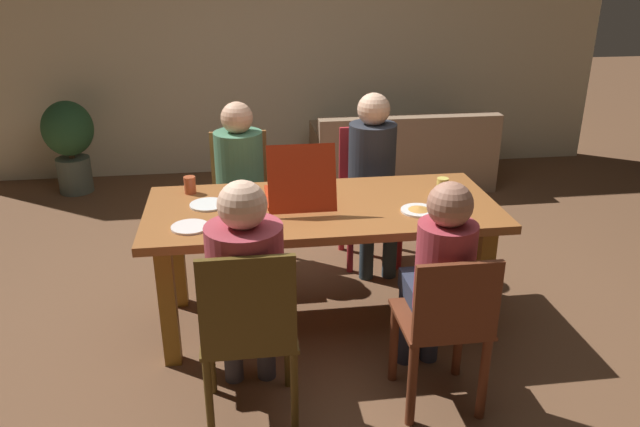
# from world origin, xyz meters

# --- Properties ---
(ground_plane) EXTENTS (20.00, 20.00, 0.00)m
(ground_plane) POSITION_xyz_m (0.00, 0.00, 0.00)
(ground_plane) COLOR brown
(back_wall) EXTENTS (6.72, 0.12, 2.67)m
(back_wall) POSITION_xyz_m (0.00, 3.08, 1.33)
(back_wall) COLOR beige
(back_wall) RESTS_ON ground
(dining_table) EXTENTS (2.03, 0.90, 0.77)m
(dining_table) POSITION_xyz_m (0.00, 0.00, 0.67)
(dining_table) COLOR brown
(dining_table) RESTS_ON ground
(chair_0) EXTENTS (0.42, 0.42, 0.87)m
(chair_0) POSITION_xyz_m (0.47, -0.89, 0.47)
(chair_0) COLOR brown
(chair_0) RESTS_ON ground
(person_0) EXTENTS (0.28, 0.52, 1.18)m
(person_0) POSITION_xyz_m (0.47, -0.74, 0.69)
(person_0) COLOR #2B3143
(person_0) RESTS_ON ground
(chair_1) EXTENTS (0.44, 0.41, 0.95)m
(chair_1) POSITION_xyz_m (-0.46, -0.89, 0.54)
(chair_1) COLOR #543F17
(chair_1) RESTS_ON ground
(person_1) EXTENTS (0.35, 0.50, 1.22)m
(person_1) POSITION_xyz_m (-0.46, -0.75, 0.73)
(person_1) COLOR #433F49
(person_1) RESTS_ON ground
(chair_2) EXTENTS (0.42, 0.40, 0.96)m
(chair_2) POSITION_xyz_m (-0.46, 0.92, 0.54)
(chair_2) COLOR #955D2F
(chair_2) RESTS_ON ground
(person_2) EXTENTS (0.33, 0.56, 1.21)m
(person_2) POSITION_xyz_m (-0.46, 0.76, 0.71)
(person_2) COLOR #33393B
(person_2) RESTS_ON ground
(chair_3) EXTENTS (0.42, 0.43, 0.97)m
(chair_3) POSITION_xyz_m (0.47, 0.88, 0.51)
(chair_3) COLOR #AD252B
(chair_3) RESTS_ON ground
(person_3) EXTENTS (0.33, 0.51, 1.25)m
(person_3) POSITION_xyz_m (0.47, 0.74, 0.74)
(person_3) COLOR #2C3942
(person_3) RESTS_ON ground
(pizza_box_0) EXTENTS (0.38, 0.49, 0.39)m
(pizza_box_0) POSITION_xyz_m (-0.13, 0.09, 0.83)
(pizza_box_0) COLOR #B42C11
(pizza_box_0) RESTS_ON dining_table
(plate_0) EXTENTS (0.20, 0.20, 0.01)m
(plate_0) POSITION_xyz_m (-0.74, -0.23, 0.78)
(plate_0) COLOR white
(plate_0) RESTS_ON dining_table
(plate_1) EXTENTS (0.20, 0.20, 0.03)m
(plate_1) POSITION_xyz_m (0.53, -0.17, 0.78)
(plate_1) COLOR white
(plate_1) RESTS_ON dining_table
(plate_2) EXTENTS (0.21, 0.21, 0.01)m
(plate_2) POSITION_xyz_m (-0.66, 0.08, 0.78)
(plate_2) COLOR white
(plate_2) RESTS_ON dining_table
(drinking_glass_0) EXTENTS (0.07, 0.07, 0.11)m
(drinking_glass_0) POSITION_xyz_m (0.73, 0.05, 0.83)
(drinking_glass_0) COLOR #DFCC5B
(drinking_glass_0) RESTS_ON dining_table
(drinking_glass_1) EXTENTS (0.07, 0.07, 0.10)m
(drinking_glass_1) POSITION_xyz_m (-0.77, 0.31, 0.82)
(drinking_glass_1) COLOR #B54F2D
(drinking_glass_1) RESTS_ON dining_table
(couch) EXTENTS (1.71, 0.80, 0.75)m
(couch) POSITION_xyz_m (1.12, 2.37, 0.27)
(couch) COLOR #93755A
(couch) RESTS_ON ground
(potted_plant) EXTENTS (0.47, 0.47, 0.88)m
(potted_plant) POSITION_xyz_m (-2.03, 2.60, 0.52)
(potted_plant) COLOR #546053
(potted_plant) RESTS_ON ground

